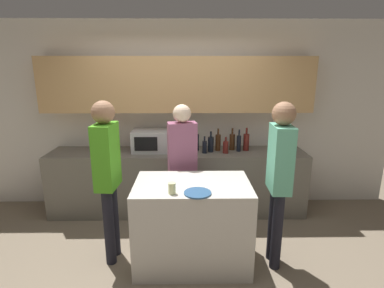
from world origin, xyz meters
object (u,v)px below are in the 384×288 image
(bottle_2, at_px, (211,144))
(person_left, at_px, (182,159))
(potted_plant, at_px, (286,137))
(toaster, at_px, (108,145))
(bottle_3, at_px, (218,142))
(bottle_4, at_px, (226,147))
(bottle_5, at_px, (232,142))
(microwave, at_px, (151,141))
(cup_0, at_px, (172,188))
(bottle_1, at_px, (205,147))
(person_right, at_px, (107,169))
(plate_on_island, at_px, (198,193))
(person_center, at_px, (279,171))
(bottle_7, at_px, (246,142))
(bottle_0, at_px, (196,142))
(bottle_6, at_px, (239,143))

(bottle_2, bearing_deg, person_left, -124.18)
(potted_plant, bearing_deg, toaster, 180.00)
(bottle_3, xyz_separation_m, bottle_4, (0.09, -0.13, -0.03))
(bottle_5, bearing_deg, person_left, -136.50)
(microwave, relative_size, potted_plant, 1.32)
(toaster, bearing_deg, bottle_3, 0.16)
(bottle_5, height_order, cup_0, bottle_5)
(toaster, relative_size, bottle_5, 0.82)
(toaster, xyz_separation_m, bottle_1, (1.36, -0.13, 0.00))
(bottle_3, xyz_separation_m, person_right, (-1.26, -1.20, 0.03))
(bottle_4, distance_m, plate_on_island, 1.45)
(cup_0, height_order, person_center, person_center)
(bottle_4, height_order, person_right, person_right)
(potted_plant, height_order, bottle_1, potted_plant)
(microwave, xyz_separation_m, bottle_7, (1.35, 0.01, -0.02))
(toaster, relative_size, bottle_1, 1.09)
(person_right, bearing_deg, person_left, 130.80)
(bottle_0, height_order, bottle_7, same)
(bottle_4, height_order, plate_on_island, bottle_4)
(bottle_5, distance_m, cup_0, 1.74)
(bottle_7, relative_size, person_center, 0.19)
(bottle_2, bearing_deg, bottle_4, -20.95)
(bottle_5, height_order, bottle_7, bottle_7)
(microwave, bearing_deg, plate_on_island, -68.03)
(potted_plant, distance_m, bottle_7, 0.57)
(microwave, xyz_separation_m, plate_on_island, (0.61, -1.51, -0.13))
(person_left, bearing_deg, potted_plant, -167.05)
(bottle_2, bearing_deg, person_right, -135.26)
(person_left, bearing_deg, microwave, -64.46)
(potted_plant, distance_m, bottle_5, 0.77)
(bottle_6, xyz_separation_m, plate_on_island, (-0.63, -1.48, -0.10))
(potted_plant, bearing_deg, bottle_0, 179.12)
(bottle_0, bearing_deg, bottle_5, 2.32)
(bottle_1, bearing_deg, cup_0, -105.43)
(bottle_7, xyz_separation_m, person_center, (0.09, -1.30, 0.02))
(bottle_2, relative_size, bottle_5, 0.92)
(potted_plant, bearing_deg, bottle_2, -177.15)
(potted_plant, relative_size, bottle_1, 1.66)
(toaster, relative_size, person_right, 0.15)
(potted_plant, height_order, person_right, person_right)
(bottle_1, xyz_separation_m, bottle_4, (0.29, -0.00, -0.00))
(cup_0, distance_m, person_left, 0.89)
(potted_plant, relative_size, bottle_0, 1.20)
(person_left, xyz_separation_m, person_center, (0.99, -0.67, 0.07))
(bottle_0, distance_m, person_left, 0.68)
(cup_0, height_order, person_left, person_left)
(cup_0, distance_m, person_center, 1.10)
(bottle_1, distance_m, person_left, 0.58)
(person_left, bearing_deg, bottle_4, -150.09)
(bottle_0, relative_size, bottle_7, 1.00)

